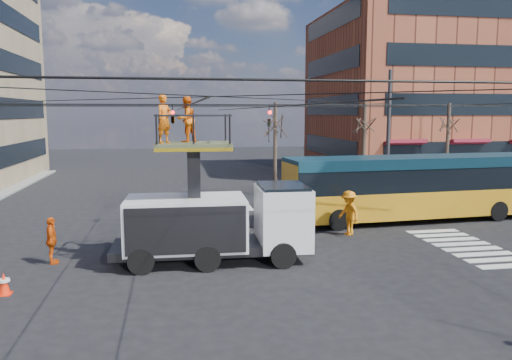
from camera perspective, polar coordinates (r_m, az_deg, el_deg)
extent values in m
plane|color=black|center=(18.61, -4.36, -8.97)|extent=(120.00, 120.00, 0.00)
cube|color=slate|center=(45.20, 20.35, 0.49)|extent=(18.00, 18.00, 0.12)
cube|color=black|center=(43.38, -24.98, 2.99)|extent=(0.12, 13.60, 1.50)
cube|color=black|center=(43.28, -25.23, 7.39)|extent=(0.12, 13.60, 1.50)
cube|color=black|center=(43.43, -25.48, 11.78)|extent=(0.12, 13.60, 1.50)
cube|color=black|center=(43.84, -25.74, 16.12)|extent=(0.12, 13.60, 1.50)
cube|color=brown|center=(48.02, 19.98, 9.20)|extent=(20.00, 16.00, 14.00)
cube|color=black|center=(41.32, 25.18, 2.94)|extent=(17.00, 0.12, 1.58)
cube|color=black|center=(44.03, 8.30, 3.83)|extent=(0.12, 13.60, 1.58)
cube|color=black|center=(41.23, 25.46, 7.79)|extent=(17.00, 0.12, 1.57)
cube|color=black|center=(43.94, 8.39, 8.39)|extent=(0.12, 13.60, 1.57)
cube|color=black|center=(41.43, 25.74, 12.63)|extent=(17.00, 0.12, 1.57)
cube|color=black|center=(44.13, 8.48, 12.94)|extent=(0.12, 13.60, 1.57)
cube|color=black|center=(41.92, 26.03, 17.39)|extent=(17.00, 0.12, 1.57)
cube|color=black|center=(44.59, 8.57, 17.42)|extent=(0.12, 13.60, 1.57)
cylinder|color=#2D2D30|center=(32.77, 14.88, 5.09)|extent=(0.24, 0.24, 8.00)
cylinder|color=black|center=(29.81, -6.70, 8.33)|extent=(24.00, 0.03, 0.03)
cylinder|color=black|center=(6.01, 6.29, 11.26)|extent=(24.00, 0.03, 0.03)
cylinder|color=black|center=(17.85, -4.56, 9.49)|extent=(24.02, 24.02, 0.03)
cylinder|color=black|center=(17.85, -4.56, 9.49)|extent=(24.02, 24.02, 0.03)
cylinder|color=black|center=(16.65, -4.16, 8.60)|extent=(24.00, 0.03, 0.03)
cylinder|color=black|center=(19.04, -4.88, 8.47)|extent=(24.00, 0.03, 0.03)
cylinder|color=black|center=(17.77, -8.44, 8.15)|extent=(0.03, 24.00, 0.03)
cylinder|color=black|center=(17.99, -0.69, 8.23)|extent=(0.03, 24.00, 0.03)
imported|color=black|center=(21.17, 1.51, 7.06)|extent=(0.16, 0.20, 1.00)
imported|color=black|center=(22.76, -9.51, 7.62)|extent=(0.26, 1.24, 0.50)
cylinder|color=#382B21|center=(32.05, 2.20, 3.49)|extent=(0.24, 0.24, 6.00)
cylinder|color=#382B21|center=(33.80, 12.22, 3.54)|extent=(0.24, 0.24, 6.00)
cylinder|color=#382B21|center=(36.48, 21.01, 3.50)|extent=(0.24, 0.24, 6.00)
cube|color=black|center=(18.22, -5.08, -7.55)|extent=(7.07, 2.43, 0.30)
cube|color=silver|center=(18.30, 3.07, -4.25)|extent=(1.88, 2.46, 2.20)
cube|color=black|center=(18.15, 3.08, -1.78)|extent=(1.67, 2.35, 0.80)
cube|color=silver|center=(17.99, -7.99, -4.84)|extent=(4.28, 2.64, 1.80)
cylinder|color=black|center=(17.43, 3.12, -8.58)|extent=(0.91, 0.38, 0.90)
cylinder|color=black|center=(19.61, 1.82, -6.73)|extent=(0.91, 0.38, 0.90)
cylinder|color=black|center=(17.14, -5.55, -8.89)|extent=(0.91, 0.38, 0.90)
cylinder|color=black|center=(19.35, -5.84, -6.96)|extent=(0.91, 0.38, 0.90)
cylinder|color=black|center=(17.20, -12.99, -8.99)|extent=(0.91, 0.38, 0.90)
cylinder|color=black|center=(19.41, -12.40, -7.06)|extent=(0.91, 0.38, 0.90)
cube|color=black|center=(17.75, -7.10, -0.51)|extent=(0.46, 0.46, 2.84)
cube|color=#475030|center=(17.61, -7.18, 4.07)|extent=(2.67, 2.18, 0.12)
cube|color=yellow|center=(17.61, -7.17, 3.68)|extent=(2.67, 2.18, 0.12)
imported|color=#E0600E|center=(17.32, -10.45, 6.88)|extent=(0.70, 0.71, 1.66)
imported|color=#E0600E|center=(17.80, -7.98, 6.87)|extent=(0.99, 0.96, 1.60)
cube|color=gold|center=(26.16, 17.65, -2.33)|extent=(13.25, 3.51, 1.30)
cube|color=black|center=(25.98, 17.76, 0.28)|extent=(13.24, 3.45, 1.10)
cube|color=#0D2B39|center=(25.90, 17.83, 2.03)|extent=(13.25, 3.51, 0.50)
cube|color=gold|center=(23.36, 4.08, -1.53)|extent=(0.42, 2.48, 2.80)
cube|color=black|center=(23.56, 3.94, -4.30)|extent=(0.33, 2.60, 0.30)
cube|color=gold|center=(23.23, 4.34, 1.53)|extent=(0.21, 1.60, 0.35)
cylinder|color=black|center=(23.12, 9.37, -4.48)|extent=(1.02, 0.37, 1.00)
cylinder|color=black|center=(25.26, 7.27, -3.41)|extent=(1.02, 0.37, 1.00)
cylinder|color=black|center=(27.56, 25.90, -3.20)|extent=(1.02, 0.37, 1.00)
cylinder|color=black|center=(29.38, 22.98, -2.40)|extent=(1.02, 0.37, 1.00)
cone|color=#FF260A|center=(16.73, -26.85, -10.51)|extent=(0.36, 0.36, 0.68)
imported|color=#D9500D|center=(19.18, -22.32, -6.43)|extent=(0.60, 1.05, 1.69)
imported|color=orange|center=(22.22, 10.55, -3.73)|extent=(1.07, 1.43, 1.97)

